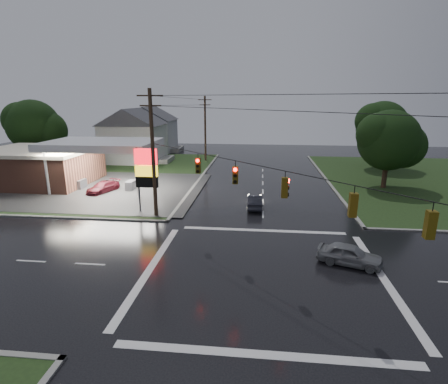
# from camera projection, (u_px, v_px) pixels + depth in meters

# --- Properties ---
(ground) EXTENTS (120.00, 120.00, 0.00)m
(ground) POSITION_uv_depth(u_px,v_px,m) (264.00, 273.00, 21.11)
(ground) COLOR black
(ground) RESTS_ON ground
(grass_nw) EXTENTS (36.00, 36.00, 0.08)m
(grass_nw) POSITION_uv_depth(u_px,v_px,m) (76.00, 173.00, 48.67)
(grass_nw) COLOR #1E3216
(grass_nw) RESTS_ON ground
(gas_station) EXTENTS (26.20, 18.00, 5.60)m
(gas_station) POSITION_uv_depth(u_px,v_px,m) (49.00, 164.00, 41.94)
(gas_station) COLOR #2D2D2D
(gas_station) RESTS_ON ground
(pylon_sign) EXTENTS (2.00, 0.35, 6.00)m
(pylon_sign) POSITION_uv_depth(u_px,v_px,m) (146.00, 170.00, 31.19)
(pylon_sign) COLOR #59595E
(pylon_sign) RESTS_ON ground
(utility_pole_nw) EXTENTS (2.20, 0.32, 11.00)m
(utility_pole_nw) POSITION_uv_depth(u_px,v_px,m) (153.00, 153.00, 29.69)
(utility_pole_nw) COLOR #382619
(utility_pole_nw) RESTS_ON ground
(utility_pole_n) EXTENTS (2.20, 0.32, 10.50)m
(utility_pole_n) POSITION_uv_depth(u_px,v_px,m) (205.00, 128.00, 57.11)
(utility_pole_n) COLOR #382619
(utility_pole_n) RESTS_ON ground
(traffic_signals) EXTENTS (26.87, 26.87, 1.47)m
(traffic_signals) POSITION_uv_depth(u_px,v_px,m) (267.00, 168.00, 19.39)
(traffic_signals) COLOR black
(traffic_signals) RESTS_ON ground
(house_near) EXTENTS (11.05, 8.48, 8.60)m
(house_near) POSITION_uv_depth(u_px,v_px,m) (134.00, 135.00, 56.62)
(house_near) COLOR silver
(house_near) RESTS_ON ground
(house_far) EXTENTS (11.05, 8.48, 8.60)m
(house_far) POSITION_uv_depth(u_px,v_px,m) (150.00, 128.00, 68.24)
(house_far) COLOR silver
(house_far) RESTS_ON ground
(tree_nw_behind) EXTENTS (8.93, 7.60, 10.00)m
(tree_nw_behind) POSITION_uv_depth(u_px,v_px,m) (34.00, 126.00, 51.69)
(tree_nw_behind) COLOR black
(tree_nw_behind) RESTS_ON ground
(tree_ne_near) EXTENTS (7.99, 6.80, 8.98)m
(tree_ne_near) POSITION_uv_depth(u_px,v_px,m) (390.00, 141.00, 39.33)
(tree_ne_near) COLOR black
(tree_ne_near) RESTS_ON ground
(tree_ne_far) EXTENTS (8.46, 7.20, 9.80)m
(tree_ne_far) POSITION_uv_depth(u_px,v_px,m) (383.00, 127.00, 50.39)
(tree_ne_far) COLOR black
(tree_ne_far) RESTS_ON ground
(car_north) EXTENTS (1.48, 3.96, 1.29)m
(car_north) POSITION_uv_depth(u_px,v_px,m) (255.00, 201.00, 33.39)
(car_north) COLOR #22232B
(car_north) RESTS_ON ground
(car_crossing) EXTENTS (4.26, 2.85, 1.35)m
(car_crossing) POSITION_uv_depth(u_px,v_px,m) (350.00, 255.00, 22.00)
(car_crossing) COLOR slate
(car_crossing) RESTS_ON ground
(car_pump) EXTENTS (3.04, 4.52, 1.21)m
(car_pump) POSITION_uv_depth(u_px,v_px,m) (103.00, 187.00, 38.84)
(car_pump) COLOR #4E111B
(car_pump) RESTS_ON ground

